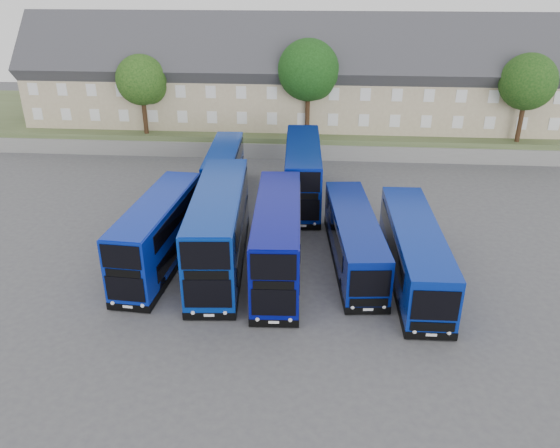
% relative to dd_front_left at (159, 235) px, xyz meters
% --- Properties ---
extents(ground, '(120.00, 120.00, 0.00)m').
position_rel_dd_front_left_xyz_m(ground, '(6.32, -2.44, -2.10)').
color(ground, '#4A4A4F').
rests_on(ground, ground).
extents(retaining_wall, '(70.00, 0.40, 1.50)m').
position_rel_dd_front_left_xyz_m(retaining_wall, '(6.32, 21.56, -1.35)').
color(retaining_wall, slate).
rests_on(retaining_wall, ground).
extents(earth_bank, '(80.00, 20.00, 2.00)m').
position_rel_dd_front_left_xyz_m(earth_bank, '(6.32, 31.56, -1.10)').
color(earth_bank, '#4C5B33').
rests_on(earth_bank, ground).
extents(terrace_row, '(54.00, 10.40, 11.20)m').
position_rel_dd_front_left_xyz_m(terrace_row, '(6.32, 27.56, 4.49)').
color(terrace_row, tan).
rests_on(terrace_row, earth_bank).
extents(dd_front_left, '(3.24, 10.93, 4.29)m').
position_rel_dd_front_left_xyz_m(dd_front_left, '(0.00, 0.00, 0.00)').
color(dd_front_left, '#0821A0').
rests_on(dd_front_left, ground).
extents(dd_front_mid, '(3.75, 12.54, 4.92)m').
position_rel_dd_front_left_xyz_m(dd_front_mid, '(3.71, 0.34, 0.31)').
color(dd_front_mid, '#082B94').
rests_on(dd_front_mid, ground).
extents(dd_front_right, '(3.15, 11.56, 4.55)m').
position_rel_dd_front_left_xyz_m(dd_front_right, '(7.36, -0.46, 0.13)').
color(dd_front_right, '#060B7F').
rests_on(dd_front_right, ground).
extents(dd_rear_left, '(2.79, 10.07, 3.96)m').
position_rel_dd_front_left_xyz_m(dd_rear_left, '(2.01, 11.82, -0.16)').
color(dd_rear_left, '#082FA0').
rests_on(dd_rear_left, ground).
extents(dd_rear_right, '(3.17, 11.69, 4.60)m').
position_rel_dd_front_left_xyz_m(dd_rear_right, '(8.38, 11.35, 0.16)').
color(dd_rear_right, '#071C8D').
rests_on(dd_rear_right, ground).
extents(coach_east_a, '(3.65, 12.03, 3.24)m').
position_rel_dd_front_left_xyz_m(coach_east_a, '(12.00, 1.28, -0.52)').
color(coach_east_a, navy).
rests_on(coach_east_a, ground).
extents(coach_east_b, '(2.88, 12.60, 3.43)m').
position_rel_dd_front_left_xyz_m(coach_east_b, '(15.47, -0.35, -0.42)').
color(coach_east_b, '#072392').
rests_on(coach_east_b, ground).
extents(tree_west, '(4.80, 4.80, 7.65)m').
position_rel_dd_front_left_xyz_m(tree_west, '(-7.54, 22.65, 4.95)').
color(tree_west, '#382314').
rests_on(tree_west, earth_bank).
extents(tree_mid, '(5.76, 5.76, 9.18)m').
position_rel_dd_front_left_xyz_m(tree_mid, '(8.46, 23.15, 5.96)').
color(tree_mid, '#382314').
rests_on(tree_mid, earth_bank).
extents(tree_east, '(5.12, 5.12, 8.16)m').
position_rel_dd_front_left_xyz_m(tree_east, '(28.46, 22.65, 5.29)').
color(tree_east, '#382314').
rests_on(tree_east, earth_bank).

